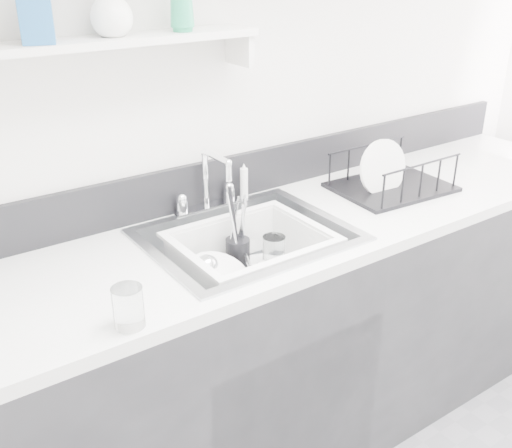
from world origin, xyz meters
TOP-DOWN VIEW (x-y plane):
  - counter_run at (0.00, 1.19)m, footprint 3.20×0.62m
  - backsplash at (0.00, 1.49)m, footprint 3.20×0.02m
  - sink at (0.00, 1.19)m, footprint 0.64×0.52m
  - faucet at (0.00, 1.44)m, footprint 0.26×0.18m
  - side_sprayer at (0.16, 1.44)m, footprint 0.03×0.03m
  - wall_shelf at (-0.35, 1.42)m, footprint 1.00×0.16m
  - wash_tub at (-0.00, 1.16)m, footprint 0.58×0.52m
  - plate_stack at (-0.12, 1.17)m, footprint 0.25×0.25m
  - utensil_cup at (0.01, 1.27)m, footprint 0.08×0.08m
  - ladle at (-0.06, 1.19)m, footprint 0.32×0.24m
  - tumbler_in_tub at (0.12, 1.20)m, footprint 0.10×0.10m
  - tumbler_counter at (-0.51, 0.94)m, footprint 0.10×0.10m
  - dish_rack at (0.68, 1.21)m, footprint 0.45×0.35m
  - bowl_small at (0.07, 1.14)m, footprint 0.14×0.14m
  - soap_bottle_b at (-0.50, 1.40)m, footprint 0.10×0.11m
  - soap_bottle_c at (-0.29, 1.42)m, footprint 0.13×0.13m

SIDE VIEW (x-z plane):
  - counter_run at x=0.00m, z-range 0.00..0.92m
  - bowl_small at x=0.07m, z-range 0.77..0.80m
  - plate_stack at x=-0.12m, z-range 0.74..0.84m
  - ladle at x=-0.06m, z-range 0.77..0.85m
  - tumbler_in_tub at x=0.12m, z-range 0.77..0.88m
  - utensil_cup at x=0.01m, z-range 0.69..0.96m
  - sink at x=0.00m, z-range 0.73..0.93m
  - wash_tub at x=0.00m, z-range 0.75..0.94m
  - tumbler_counter at x=-0.51m, z-range 0.92..1.03m
  - faucet at x=0.00m, z-range 0.87..1.09m
  - side_sprayer at x=0.16m, z-range 0.92..1.06m
  - dish_rack at x=0.68m, z-range 0.92..1.07m
  - backsplash at x=0.00m, z-range 0.92..1.08m
  - wall_shelf at x=-0.35m, z-range 1.45..1.57m
  - soap_bottle_c at x=-0.29m, z-range 1.53..1.68m
  - soap_bottle_b at x=-0.50m, z-range 1.53..1.71m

